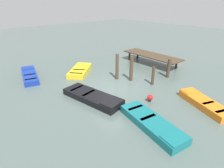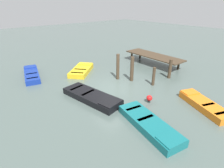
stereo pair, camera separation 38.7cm
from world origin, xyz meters
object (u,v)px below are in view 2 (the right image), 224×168
(dock_segment, at_px, (154,56))
(mooring_piling_far_left, at_px, (118,67))
(rowboat_orange, at_px, (204,105))
(mooring_piling_center, at_px, (170,69))
(rowboat_teal, at_px, (149,124))
(mooring_piling_mid_right, at_px, (154,76))
(rowboat_yellow, at_px, (81,70))
(rowboat_blue, at_px, (32,74))
(mooring_piling_near_left, at_px, (132,69))
(rowboat_black, at_px, (92,97))
(marker_buoy, at_px, (149,98))

(dock_segment, height_order, mooring_piling_far_left, mooring_piling_far_left)
(rowboat_orange, relative_size, mooring_piling_center, 2.20)
(rowboat_teal, height_order, mooring_piling_mid_right, mooring_piling_mid_right)
(rowboat_yellow, xyz_separation_m, rowboat_blue, (-1.81, -3.70, -0.00))
(mooring_piling_center, bearing_deg, mooring_piling_mid_right, -89.42)
(rowboat_blue, relative_size, rowboat_orange, 1.12)
(rowboat_teal, height_order, rowboat_blue, same)
(rowboat_blue, xyz_separation_m, mooring_piling_mid_right, (7.54, 6.45, 0.49))
(rowboat_yellow, height_order, mooring_piling_near_left, mooring_piling_near_left)
(mooring_piling_far_left, bearing_deg, rowboat_black, -67.26)
(dock_segment, xyz_separation_m, rowboat_black, (1.95, -8.65, -0.63))
(rowboat_orange, relative_size, marker_buoy, 7.20)
(rowboat_blue, distance_m, mooring_piling_far_left, 7.23)
(rowboat_black, height_order, rowboat_teal, same)
(rowboat_yellow, relative_size, mooring_piling_center, 2.04)
(mooring_piling_mid_right, relative_size, marker_buoy, 2.94)
(rowboat_blue, distance_m, mooring_piling_center, 11.40)
(rowboat_black, bearing_deg, rowboat_yellow, 146.40)
(rowboat_yellow, distance_m, rowboat_orange, 9.98)
(dock_segment, bearing_deg, rowboat_yellow, -111.05)
(mooring_piling_mid_right, distance_m, mooring_piling_near_left, 1.76)
(dock_segment, relative_size, rowboat_yellow, 1.86)
(mooring_piling_mid_right, xyz_separation_m, mooring_piling_center, (-0.02, 2.11, 0.08))
(rowboat_black, xyz_separation_m, rowboat_teal, (4.16, 0.59, 0.00))
(rowboat_teal, bearing_deg, rowboat_black, -160.52)
(rowboat_teal, xyz_separation_m, mooring_piling_mid_right, (-3.06, 4.16, 0.49))
(rowboat_yellow, relative_size, rowboat_blue, 0.83)
(rowboat_yellow, bearing_deg, rowboat_black, -154.40)
(rowboat_orange, bearing_deg, marker_buoy, 61.14)
(rowboat_black, distance_m, rowboat_teal, 4.21)
(rowboat_teal, height_order, rowboat_yellow, same)
(rowboat_blue, bearing_deg, mooring_piling_near_left, -121.35)
(rowboat_teal, relative_size, mooring_piling_far_left, 1.92)
(rowboat_teal, distance_m, mooring_piling_center, 7.00)
(rowboat_teal, height_order, mooring_piling_far_left, mooring_piling_far_left)
(rowboat_blue, height_order, rowboat_orange, same)
(rowboat_teal, height_order, mooring_piling_center, mooring_piling_center)
(rowboat_yellow, bearing_deg, rowboat_orange, -116.38)
(dock_segment, distance_m, rowboat_yellow, 7.19)
(rowboat_blue, distance_m, mooring_piling_near_left, 8.33)
(rowboat_yellow, bearing_deg, mooring_piling_mid_right, -105.31)
(rowboat_teal, distance_m, mooring_piling_far_left, 6.39)
(rowboat_blue, bearing_deg, rowboat_black, -151.08)
(rowboat_black, relative_size, rowboat_orange, 1.24)
(mooring_piling_center, height_order, mooring_piling_near_left, mooring_piling_near_left)
(rowboat_blue, height_order, mooring_piling_far_left, mooring_piling_far_left)
(rowboat_orange, distance_m, mooring_piling_mid_right, 3.97)
(rowboat_teal, xyz_separation_m, rowboat_blue, (-10.60, -2.29, 0.00))
(rowboat_orange, bearing_deg, mooring_piling_center, -8.10)
(rowboat_orange, distance_m, mooring_piling_far_left, 6.64)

